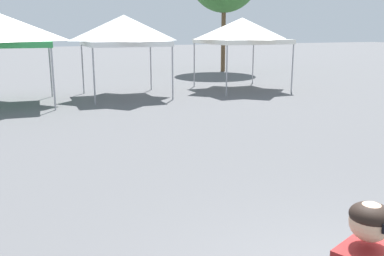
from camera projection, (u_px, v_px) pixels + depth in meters
The scene contains 3 objects.
canopy_tent_far_right at pixel (1, 30), 15.11m from camera, with size 3.55×3.55×3.26m.
canopy_tent_far_left at pixel (124, 30), 17.18m from camera, with size 3.25×3.25×3.28m.
canopy_tent_behind_left at pixel (242, 31), 19.37m from camera, with size 3.51×3.51×3.22m.
Camera 1 is at (-2.96, -2.47, 2.72)m, focal length 40.09 mm.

